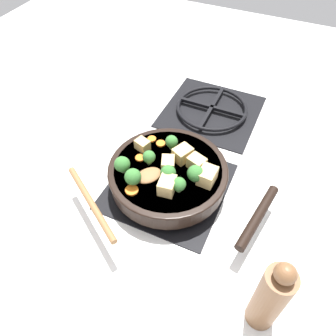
# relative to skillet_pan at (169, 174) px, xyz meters

# --- Properties ---
(ground_plane) EXTENTS (2.40, 2.40, 0.00)m
(ground_plane) POSITION_rel_skillet_pan_xyz_m (-0.00, 0.00, -0.06)
(ground_plane) COLOR white
(front_burner_grate) EXTENTS (0.31, 0.31, 0.03)m
(front_burner_grate) POSITION_rel_skillet_pan_xyz_m (-0.00, 0.00, -0.04)
(front_burner_grate) COLOR black
(front_burner_grate) RESTS_ON ground_plane
(rear_burner_grate) EXTENTS (0.31, 0.31, 0.03)m
(rear_burner_grate) POSITION_rel_skillet_pan_xyz_m (-0.00, 0.36, -0.04)
(rear_burner_grate) COLOR black
(rear_burner_grate) RESTS_ON ground_plane
(skillet_pan) EXTENTS (0.44, 0.32, 0.05)m
(skillet_pan) POSITION_rel_skillet_pan_xyz_m (0.00, 0.00, 0.00)
(skillet_pan) COLOR black
(skillet_pan) RESTS_ON front_burner_grate
(wooden_spoon) EXTENTS (0.23, 0.25, 0.02)m
(wooden_spoon) POSITION_rel_skillet_pan_xyz_m (-0.08, -0.12, 0.03)
(wooden_spoon) COLOR olive
(wooden_spoon) RESTS_ON skillet_pan
(tofu_cube_center_large) EXTENTS (0.05, 0.06, 0.04)m
(tofu_cube_center_large) POSITION_rel_skillet_pan_xyz_m (0.02, 0.05, 0.04)
(tofu_cube_center_large) COLOR #DBB770
(tofu_cube_center_large) RESTS_ON skillet_pan
(tofu_cube_near_handle) EXTENTS (0.04, 0.05, 0.04)m
(tofu_cube_near_handle) POSITION_rel_skillet_pan_xyz_m (0.03, -0.07, 0.04)
(tofu_cube_near_handle) COLOR #DBB770
(tofu_cube_near_handle) RESTS_ON skillet_pan
(tofu_cube_east_chunk) EXTENTS (0.04, 0.05, 0.04)m
(tofu_cube_east_chunk) POSITION_rel_skillet_pan_xyz_m (0.10, 0.00, 0.04)
(tofu_cube_east_chunk) COLOR #DBB770
(tofu_cube_east_chunk) RESTS_ON skillet_pan
(tofu_cube_west_chunk) EXTENTS (0.05, 0.05, 0.03)m
(tofu_cube_west_chunk) POSITION_rel_skillet_pan_xyz_m (0.06, 0.03, 0.04)
(tofu_cube_west_chunk) COLOR #DBB770
(tofu_cube_west_chunk) RESTS_ON skillet_pan
(tofu_cube_back_piece) EXTENTS (0.05, 0.05, 0.03)m
(tofu_cube_back_piece) POSITION_rel_skillet_pan_xyz_m (-0.01, 0.00, 0.04)
(tofu_cube_back_piece) COLOR #DBB770
(tofu_cube_back_piece) RESTS_ON skillet_pan
(tofu_cube_front_piece) EXTENTS (0.04, 0.04, 0.03)m
(tofu_cube_front_piece) POSITION_rel_skillet_pan_xyz_m (-0.10, 0.04, 0.04)
(tofu_cube_front_piece) COLOR #DBB770
(tofu_cube_front_piece) RESTS_ON skillet_pan
(broccoli_floret_near_spoon) EXTENTS (0.04, 0.04, 0.05)m
(broccoli_floret_near_spoon) POSITION_rel_skillet_pan_xyz_m (0.08, -0.01, 0.05)
(broccoli_floret_near_spoon) COLOR #709956
(broccoli_floret_near_spoon) RESTS_ON skillet_pan
(broccoli_floret_center_top) EXTENTS (0.03, 0.03, 0.04)m
(broccoli_floret_center_top) POSITION_rel_skillet_pan_xyz_m (-0.03, 0.07, 0.05)
(broccoli_floret_center_top) COLOR #709956
(broccoli_floret_center_top) RESTS_ON skillet_pan
(broccoli_floret_east_rim) EXTENTS (0.04, 0.04, 0.05)m
(broccoli_floret_east_rim) POSITION_rel_skillet_pan_xyz_m (-0.10, -0.06, 0.05)
(broccoli_floret_east_rim) COLOR #709956
(broccoli_floret_east_rim) RESTS_ON skillet_pan
(broccoli_floret_west_rim) EXTENTS (0.04, 0.04, 0.05)m
(broccoli_floret_west_rim) POSITION_rel_skillet_pan_xyz_m (0.01, -0.04, 0.05)
(broccoli_floret_west_rim) COLOR #709956
(broccoli_floret_west_rim) RESTS_ON skillet_pan
(broccoli_floret_north_edge) EXTENTS (0.04, 0.04, 0.05)m
(broccoli_floret_north_edge) POSITION_rel_skillet_pan_xyz_m (-0.06, -0.08, 0.05)
(broccoli_floret_north_edge) COLOR #709956
(broccoli_floret_north_edge) RESTS_ON skillet_pan
(broccoli_floret_south_cluster) EXTENTS (0.03, 0.03, 0.04)m
(broccoli_floret_south_cluster) POSITION_rel_skillet_pan_xyz_m (-0.05, -0.00, 0.05)
(broccoli_floret_south_cluster) COLOR #709956
(broccoli_floret_south_cluster) RESTS_ON skillet_pan
(broccoli_floret_mid_floret) EXTENTS (0.04, 0.04, 0.04)m
(broccoli_floret_mid_floret) POSITION_rel_skillet_pan_xyz_m (0.05, -0.06, 0.05)
(broccoli_floret_mid_floret) COLOR #709956
(broccoli_floret_mid_floret) RESTS_ON skillet_pan
(carrot_slice_orange_thin) EXTENTS (0.03, 0.03, 0.01)m
(carrot_slice_orange_thin) POSITION_rel_skillet_pan_xyz_m (-0.06, 0.07, 0.02)
(carrot_slice_orange_thin) COLOR orange
(carrot_slice_orange_thin) RESTS_ON skillet_pan
(carrot_slice_near_center) EXTENTS (0.03, 0.03, 0.01)m
(carrot_slice_near_center) POSITION_rel_skillet_pan_xyz_m (-0.05, -0.10, 0.02)
(carrot_slice_near_center) COLOR orange
(carrot_slice_near_center) RESTS_ON skillet_pan
(carrot_slice_edge_slice) EXTENTS (0.03, 0.03, 0.01)m
(carrot_slice_edge_slice) POSITION_rel_skillet_pan_xyz_m (-0.08, -0.00, 0.02)
(carrot_slice_edge_slice) COLOR orange
(carrot_slice_edge_slice) RESTS_ON skillet_pan
(carrot_slice_under_broccoli) EXTENTS (0.02, 0.02, 0.01)m
(carrot_slice_under_broccoli) POSITION_rel_skillet_pan_xyz_m (-0.09, 0.08, 0.02)
(carrot_slice_under_broccoli) COLOR orange
(carrot_slice_under_broccoli) RESTS_ON skillet_pan
(pepper_mill) EXTENTS (0.06, 0.06, 0.23)m
(pepper_mill) POSITION_rel_skillet_pan_xyz_m (0.31, -0.23, 0.05)
(pepper_mill) COLOR brown
(pepper_mill) RESTS_ON ground_plane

